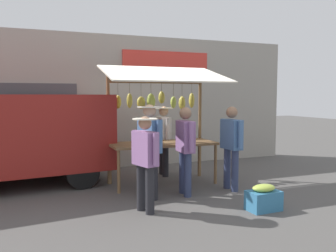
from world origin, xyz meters
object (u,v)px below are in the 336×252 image
(vendor_with_sunhat, at_px, (164,135))
(shopper_with_ponytail, at_px, (231,142))
(shopper_in_striped_shirt, at_px, (145,157))
(market_stall, at_px, (162,110))
(shopper_in_grey_tee, at_px, (185,144))
(produce_crate_near, at_px, (264,198))
(shopper_with_shopping_bag, at_px, (150,143))

(vendor_with_sunhat, height_order, shopper_with_ponytail, shopper_with_ponytail)
(shopper_in_striped_shirt, bearing_deg, market_stall, -45.11)
(shopper_in_striped_shirt, xyz_separation_m, shopper_in_grey_tee, (-1.00, -0.69, 0.06))
(shopper_in_striped_shirt, distance_m, shopper_with_ponytail, 2.11)
(produce_crate_near, bearing_deg, shopper_in_striped_shirt, -18.75)
(market_stall, relative_size, shopper_with_shopping_bag, 1.47)
(produce_crate_near, bearing_deg, shopper_with_ponytail, -97.81)
(shopper_in_grey_tee, relative_size, produce_crate_near, 3.03)
(vendor_with_sunhat, xyz_separation_m, shopper_with_ponytail, (-0.78, 1.69, 0.00))
(shopper_with_ponytail, height_order, shopper_in_grey_tee, same)
(shopper_with_shopping_bag, bearing_deg, shopper_in_striped_shirt, 143.21)
(shopper_with_shopping_bag, relative_size, produce_crate_near, 3.13)
(market_stall, relative_size, shopper_in_grey_tee, 1.52)
(shopper_with_ponytail, bearing_deg, shopper_with_shopping_bag, 86.56)
(shopper_in_striped_shirt, height_order, shopper_in_grey_tee, shopper_in_grey_tee)
(shopper_with_ponytail, xyz_separation_m, produce_crate_near, (0.18, 1.31, -0.76))
(vendor_with_sunhat, xyz_separation_m, shopper_in_striped_shirt, (1.21, 2.39, -0.06))
(market_stall, height_order, shopper_in_striped_shirt, market_stall)
(market_stall, xyz_separation_m, shopper_in_striped_shirt, (0.92, 1.69, -0.67))
(shopper_with_ponytail, distance_m, shopper_in_grey_tee, 0.99)
(shopper_with_ponytail, height_order, produce_crate_near, shopper_with_ponytail)
(shopper_with_shopping_bag, bearing_deg, produce_crate_near, -145.30)
(shopper_with_shopping_bag, xyz_separation_m, shopper_in_grey_tee, (-0.68, 0.05, -0.06))
(market_stall, xyz_separation_m, vendor_with_sunhat, (-0.29, -0.70, -0.61))
(market_stall, height_order, vendor_with_sunhat, market_stall)
(shopper_with_shopping_bag, height_order, produce_crate_near, shopper_with_shopping_bag)
(market_stall, distance_m, vendor_with_sunhat, 0.97)
(vendor_with_sunhat, relative_size, produce_crate_near, 2.97)
(market_stall, xyz_separation_m, shopper_in_grey_tee, (-0.08, 1.01, -0.61))
(vendor_with_sunhat, bearing_deg, market_stall, -19.78)
(shopper_with_ponytail, relative_size, shopper_in_grey_tee, 1.00)
(vendor_with_sunhat, height_order, shopper_in_grey_tee, shopper_in_grey_tee)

